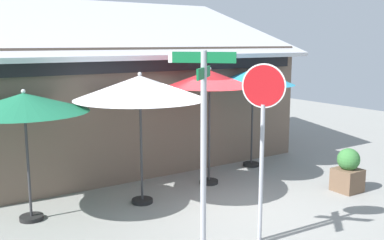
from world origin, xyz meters
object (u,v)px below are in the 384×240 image
object	(u,v)px
stop_sign	(263,122)
patio_umbrella_teal_far_right	(253,77)
patio_umbrella_forest_green_left	(24,104)
sidewalk_planter	(348,171)
street_sign_post	(203,135)
patio_umbrella_ivory_center	(140,88)
patio_umbrella_crimson_right	(210,80)

from	to	relation	value
stop_sign	patio_umbrella_teal_far_right	distance (m)	4.64
stop_sign	patio_umbrella_forest_green_left	distance (m)	4.28
sidewalk_planter	street_sign_post	bearing A→B (deg)	-169.60
sidewalk_planter	patio_umbrella_ivory_center	bearing A→B (deg)	155.73
sidewalk_planter	stop_sign	bearing A→B (deg)	-166.47
stop_sign	patio_umbrella_ivory_center	size ratio (longest dim) A/B	1.09
patio_umbrella_teal_far_right	patio_umbrella_forest_green_left	bearing A→B (deg)	-174.80
patio_umbrella_crimson_right	sidewalk_planter	size ratio (longest dim) A/B	2.79
patio_umbrella_ivory_center	street_sign_post	bearing A→B (deg)	-97.46
patio_umbrella_crimson_right	street_sign_post	bearing A→B (deg)	-127.14
stop_sign	patio_umbrella_forest_green_left	world-z (taller)	stop_sign
patio_umbrella_ivory_center	sidewalk_planter	bearing A→B (deg)	-24.27
street_sign_post	stop_sign	size ratio (longest dim) A/B	1.07
patio_umbrella_crimson_right	patio_umbrella_ivory_center	bearing A→B (deg)	-171.63
stop_sign	patio_umbrella_ivory_center	xyz separation A→B (m)	(-0.84, 2.70, 0.36)
patio_umbrella_forest_green_left	sidewalk_planter	bearing A→B (deg)	-19.38
street_sign_post	sidewalk_planter	xyz separation A→B (m)	(4.55, 0.84, -1.50)
street_sign_post	sidewalk_planter	bearing A→B (deg)	10.40
stop_sign	sidewalk_planter	bearing A→B (deg)	13.53
patio_umbrella_teal_far_right	patio_umbrella_ivory_center	bearing A→B (deg)	-166.74
street_sign_post	patio_umbrella_teal_far_right	distance (m)	5.50
patio_umbrella_ivory_center	patio_umbrella_teal_far_right	size ratio (longest dim) A/B	1.01
street_sign_post	stop_sign	bearing A→B (deg)	1.34
patio_umbrella_forest_green_left	sidewalk_planter	xyz separation A→B (m)	(6.36, -2.24, -1.75)
street_sign_post	patio_umbrella_forest_green_left	bearing A→B (deg)	120.52
patio_umbrella_ivory_center	patio_umbrella_teal_far_right	bearing A→B (deg)	13.26
street_sign_post	stop_sign	xyz separation A→B (m)	(1.20, 0.03, 0.08)
patio_umbrella_forest_green_left	patio_umbrella_ivory_center	size ratio (longest dim) A/B	0.91
patio_umbrella_crimson_right	patio_umbrella_forest_green_left	bearing A→B (deg)	179.09
patio_umbrella_crimson_right	patio_umbrella_teal_far_right	size ratio (longest dim) A/B	1.02
patio_umbrella_teal_far_right	sidewalk_planter	bearing A→B (deg)	-81.31
patio_umbrella_teal_far_right	stop_sign	bearing A→B (deg)	-129.24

